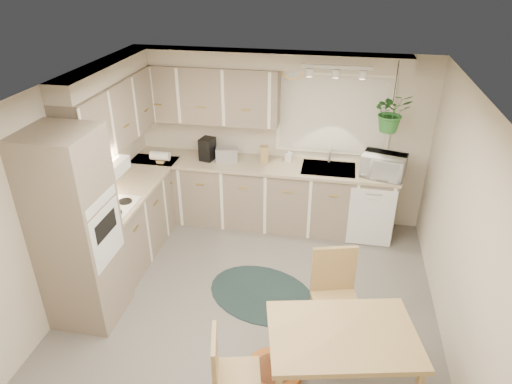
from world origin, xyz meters
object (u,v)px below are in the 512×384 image
(pet_bed, at_px, (274,373))
(microwave, at_px, (384,163))
(chair_back, at_px, (337,302))
(chair_left, at_px, (238,374))
(braided_rug, at_px, (262,294))
(dining_table, at_px, (339,366))

(pet_bed, bearing_deg, microwave, 68.77)
(microwave, bearing_deg, chair_back, -88.41)
(chair_left, distance_m, braided_rug, 1.55)
(chair_left, bearing_deg, pet_bed, 131.80)
(braided_rug, bearing_deg, microwave, 47.89)
(dining_table, bearing_deg, chair_back, 94.02)
(braided_rug, xyz_separation_m, microwave, (1.31, 1.44, 1.12))
(dining_table, distance_m, braided_rug, 1.55)
(braided_rug, bearing_deg, pet_bed, -74.66)
(chair_left, relative_size, pet_bed, 1.60)
(chair_back, bearing_deg, braided_rug, -49.10)
(chair_left, distance_m, microwave, 3.27)
(dining_table, relative_size, braided_rug, 0.95)
(braided_rug, distance_m, microwave, 2.24)
(chair_left, xyz_separation_m, braided_rug, (-0.06, 1.49, -0.41))
(dining_table, height_order, pet_bed, dining_table)
(chair_back, bearing_deg, dining_table, 78.31)
(braided_rug, bearing_deg, chair_back, -33.39)
(braided_rug, bearing_deg, chair_left, -87.81)
(dining_table, distance_m, pet_bed, 0.66)
(chair_left, distance_m, chair_back, 1.22)
(chair_back, bearing_deg, microwave, -119.09)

